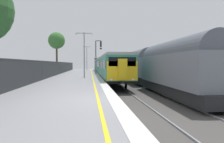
{
  "coord_description": "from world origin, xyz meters",
  "views": [
    {
      "loc": [
        -0.74,
        -9.42,
        1.64
      ],
      "look_at": [
        1.45,
        10.39,
        0.89
      ],
      "focal_mm": 32.98,
      "sensor_mm": 36.0,
      "label": 1
    }
  ],
  "objects": [
    {
      "name": "background_tree_centre",
      "position": [
        -6.89,
        31.15,
        5.97
      ],
      "size": [
        3.19,
        3.19,
        7.7
      ],
      "color": "#473323",
      "rests_on": "ground"
    },
    {
      "name": "freight_train_adjacent_track",
      "position": [
        6.1,
        19.18,
        1.43
      ],
      "size": [
        2.6,
        38.14,
        4.47
      ],
      "color": "#232326",
      "rests_on": "ground"
    },
    {
      "name": "signal_gantry",
      "position": [
        0.6,
        25.35,
        3.45
      ],
      "size": [
        1.1,
        0.24,
        5.56
      ],
      "color": "#47474C",
      "rests_on": "ground"
    },
    {
      "name": "ground",
      "position": [
        2.64,
        0.0,
        -0.61
      ],
      "size": [
        17.4,
        110.0,
        1.21
      ],
      "color": "gray"
    },
    {
      "name": "commuter_train_at_platform",
      "position": [
        2.1,
        29.02,
        1.27
      ],
      "size": [
        2.83,
        42.31,
        3.81
      ],
      "color": "#2D846B",
      "rests_on": "ground"
    },
    {
      "name": "speed_limit_sign",
      "position": [
        0.25,
        21.96,
        1.71
      ],
      "size": [
        0.59,
        0.08,
        2.69
      ],
      "color": "#59595B",
      "rests_on": "ground"
    },
    {
      "name": "platform_lamp_mid",
      "position": [
        -1.32,
        14.54,
        3.12
      ],
      "size": [
        2.0,
        0.2,
        5.25
      ],
      "color": "#93999E",
      "rests_on": "ground"
    },
    {
      "name": "platform_lamp_far",
      "position": [
        -1.32,
        39.71,
        3.4
      ],
      "size": [
        2.0,
        0.2,
        5.78
      ],
      "color": "#93999E",
      "rests_on": "ground"
    }
  ]
}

